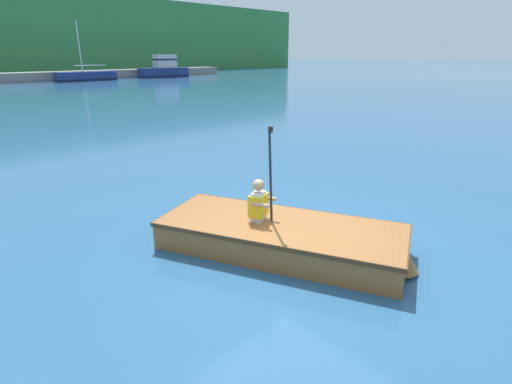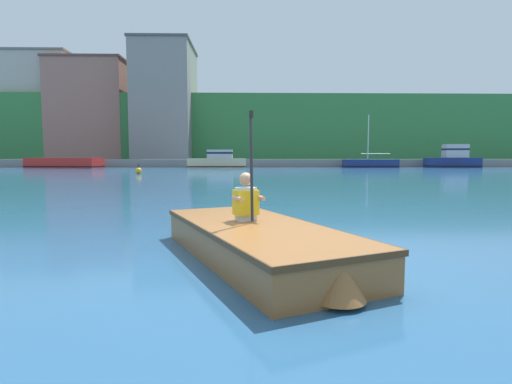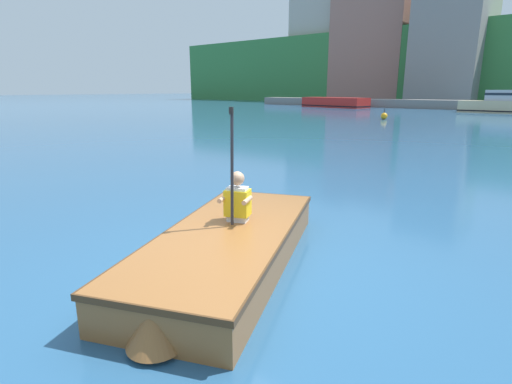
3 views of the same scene
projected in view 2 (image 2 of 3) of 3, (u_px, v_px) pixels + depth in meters
The scene contains 13 objects.
ground_plane at pixel (275, 261), 4.73m from camera, with size 300.00×300.00×0.00m, color #28567F.
shoreline_ridge at pixel (249, 133), 66.46m from camera, with size 120.00×20.00×10.14m.
waterfront_warehouse_left at pixel (42, 110), 61.06m from camera, with size 11.22×8.95×16.49m.
waterfront_office_block_center at pixel (95, 114), 60.76m from camera, with size 11.13×10.49×15.34m.
waterfront_apartment_right at pixel (166, 106), 57.71m from camera, with size 8.14×11.03×17.09m.
marina_dock at pixel (250, 163), 45.94m from camera, with size 62.95×2.40×0.90m.
moored_boat_dock_west_end at pixel (453, 159), 43.42m from camera, with size 5.77×2.70×2.53m.
moored_boat_dock_west_inner at pixel (218, 161), 41.40m from camera, with size 6.04×1.84×1.92m.
moored_boat_dock_center_near at pixel (370, 164), 43.58m from camera, with size 5.82×1.87×5.71m.
moored_boat_dock_center_far at pixel (64, 163), 42.11m from camera, with size 8.00×3.77×1.07m.
rowboat_foreground at pixel (259, 240), 4.77m from camera, with size 2.62×3.73×0.42m.
person_paddler at pixel (246, 198), 5.08m from camera, with size 0.43×0.43×1.37m.
channel_buoy at pixel (139, 171), 27.96m from camera, with size 0.44×0.44×0.72m.
Camera 2 is at (-0.33, -4.63, 1.24)m, focal length 28.00 mm.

